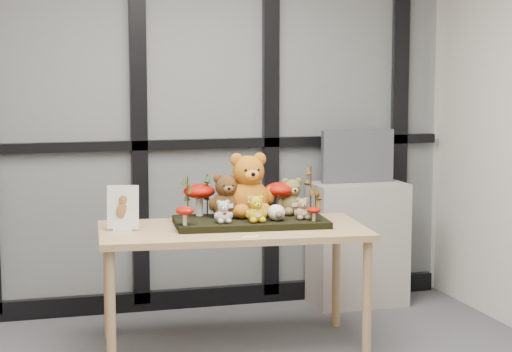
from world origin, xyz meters
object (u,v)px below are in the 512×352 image
object	(u,v)px
bear_white_bow	(223,210)
monitor	(358,156)
bear_beige_small	(302,207)
display_table	(233,240)
sign_holder	(123,210)
mushroom_back_right	(280,197)
bear_brown_medium	(226,193)
bear_small_yellow	(256,207)
bear_tan_back	(292,194)
cabinet	(358,244)
bear_pooh_yellow	(248,181)
plush_cream_hedgehog	(276,212)
mushroom_front_right	(314,213)
mushroom_back_left	(199,198)
diorama_tray	(251,222)
mushroom_front_left	(185,215)

from	to	relation	value
bear_white_bow	monitor	xyz separation A→B (m)	(1.07, 0.75, 0.18)
bear_white_bow	bear_beige_small	xyz separation A→B (m)	(0.44, -0.01, -0.00)
display_table	sign_holder	xyz separation A→B (m)	(-0.58, 0.07, 0.18)
display_table	mushroom_back_right	bearing A→B (deg)	30.57
bear_brown_medium	bear_small_yellow	distance (m)	0.23
bear_tan_back	cabinet	bearing A→B (deg)	47.29
bear_pooh_yellow	plush_cream_hedgehog	bearing A→B (deg)	-56.07
bear_small_yellow	bear_tan_back	bearing A→B (deg)	41.65
plush_cream_hedgehog	mushroom_front_right	bearing A→B (deg)	-14.59
bear_pooh_yellow	mushroom_back_right	size ratio (longest dim) A/B	1.94
bear_pooh_yellow	bear_small_yellow	xyz separation A→B (m)	(-0.01, -0.21, -0.11)
plush_cream_hedgehog	mushroom_back_left	size ratio (longest dim) A/B	0.49
bear_small_yellow	plush_cream_hedgehog	distance (m)	0.12
bear_brown_medium	cabinet	xyz separation A→B (m)	(1.01, 0.56, -0.45)
bear_brown_medium	sign_holder	distance (m)	0.58
plush_cream_hedgehog	display_table	bearing A→B (deg)	173.21
bear_small_yellow	bear_white_bow	world-z (taller)	bear_small_yellow
bear_brown_medium	cabinet	bearing A→B (deg)	34.52
diorama_tray	bear_white_bow	xyz separation A→B (m)	(-0.18, -0.08, 0.09)
bear_pooh_yellow	plush_cream_hedgehog	xyz separation A→B (m)	(0.10, -0.19, -0.15)
bear_beige_small	mushroom_front_left	size ratio (longest dim) A/B	1.17
display_table	mushroom_back_left	bearing A→B (deg)	127.48
mushroom_back_right	bear_tan_back	bearing A→B (deg)	-19.84
mushroom_back_left	cabinet	xyz separation A→B (m)	(1.15, 0.47, -0.41)
sign_holder	bear_tan_back	bearing A→B (deg)	20.79
bear_small_yellow	sign_holder	bearing A→B (deg)	174.05
plush_cream_hedgehog	mushroom_back_left	distance (m)	0.46
diorama_tray	bear_small_yellow	distance (m)	0.15
mushroom_front_right	bear_white_bow	bearing A→B (deg)	170.63
bear_tan_back	cabinet	xyz separation A→B (m)	(0.63, 0.56, -0.43)
bear_beige_small	plush_cream_hedgehog	size ratio (longest dim) A/B	1.35
mushroom_front_right	cabinet	xyz separation A→B (m)	(0.59, 0.81, -0.36)
bear_pooh_yellow	mushroom_front_left	distance (m)	0.47
mushroom_front_right	bear_brown_medium	bearing A→B (deg)	149.73
bear_beige_small	mushroom_front_left	xyz separation A→B (m)	(-0.66, -0.01, -0.01)
diorama_tray	bear_beige_small	size ratio (longest dim) A/B	6.34
bear_brown_medium	bear_beige_small	bearing A→B (deg)	-18.75
bear_brown_medium	mushroom_back_right	bearing A→B (deg)	9.04
mushroom_back_left	mushroom_front_right	world-z (taller)	mushroom_back_left
mushroom_back_left	cabinet	world-z (taller)	mushroom_back_left
bear_beige_small	sign_holder	world-z (taller)	sign_holder
plush_cream_hedgehog	bear_small_yellow	bearing A→B (deg)	-166.13
bear_beige_small	diorama_tray	bearing A→B (deg)	167.03
display_table	monitor	bearing A→B (deg)	40.58
bear_pooh_yellow	sign_holder	size ratio (longest dim) A/B	1.60
diorama_tray	bear_brown_medium	world-z (taller)	bear_brown_medium
mushroom_back_right	cabinet	bearing A→B (deg)	37.84
sign_holder	monitor	bearing A→B (deg)	39.44
bear_brown_medium	bear_tan_back	size ratio (longest dim) A/B	1.18
bear_brown_medium	bear_white_bow	world-z (taller)	bear_brown_medium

